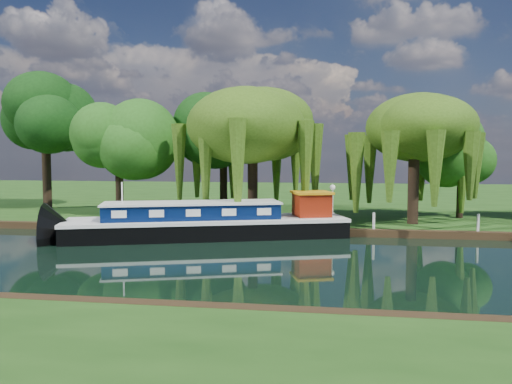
# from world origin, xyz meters

# --- Properties ---
(ground) EXTENTS (120.00, 120.00, 0.00)m
(ground) POSITION_xyz_m (0.00, 0.00, 0.00)
(ground) COLOR black
(far_bank) EXTENTS (120.00, 52.00, 0.45)m
(far_bank) POSITION_xyz_m (0.00, 34.00, 0.23)
(far_bank) COLOR #1A3F11
(far_bank) RESTS_ON ground
(dutch_barge) EXTENTS (16.94, 8.79, 3.51)m
(dutch_barge) POSITION_xyz_m (-6.73, 6.48, 0.87)
(dutch_barge) COLOR black
(dutch_barge) RESTS_ON ground
(red_dinghy) EXTENTS (3.85, 3.16, 0.69)m
(red_dinghy) POSITION_xyz_m (-8.59, 5.16, 0.00)
(red_dinghy) COLOR maroon
(red_dinghy) RESTS_ON ground
(willow_left) EXTENTS (7.26, 7.26, 8.70)m
(willow_left) POSITION_xyz_m (-5.04, 11.97, 6.77)
(willow_left) COLOR black
(willow_left) RESTS_ON far_bank
(willow_right) EXTENTS (6.33, 6.33, 7.71)m
(willow_right) POSITION_xyz_m (5.70, 11.20, 6.08)
(willow_right) COLOR black
(willow_right) RESTS_ON far_bank
(tree_far_left) EXTENTS (5.17, 5.17, 8.32)m
(tree_far_left) POSITION_xyz_m (-15.10, 12.41, 6.15)
(tree_far_left) COLOR black
(tree_far_left) RESTS_ON far_bank
(tree_far_back) EXTENTS (6.12, 6.12, 10.29)m
(tree_far_back) POSITION_xyz_m (-23.49, 16.62, 7.61)
(tree_far_back) COLOR black
(tree_far_back) RESTS_ON far_bank
(tree_far_mid) EXTENTS (5.22, 5.22, 8.54)m
(tree_far_mid) POSITION_xyz_m (-8.02, 15.99, 6.34)
(tree_far_mid) COLOR black
(tree_far_mid) RESTS_ON far_bank
(tree_far_right) EXTENTS (4.00, 4.00, 6.54)m
(tree_far_right) POSITION_xyz_m (9.52, 14.97, 4.97)
(tree_far_right) COLOR black
(tree_far_right) RESTS_ON far_bank
(lamppost) EXTENTS (0.36, 0.36, 2.56)m
(lamppost) POSITION_xyz_m (0.50, 10.50, 2.42)
(lamppost) COLOR silver
(lamppost) RESTS_ON far_bank
(mooring_posts) EXTENTS (19.16, 0.16, 1.00)m
(mooring_posts) POSITION_xyz_m (-0.50, 8.40, 0.95)
(mooring_posts) COLOR silver
(mooring_posts) RESTS_ON far_bank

